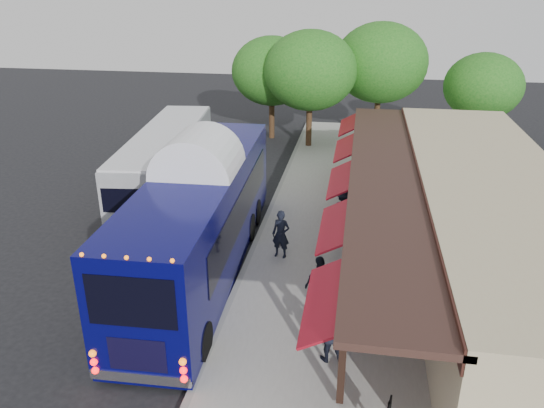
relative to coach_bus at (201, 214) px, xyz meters
The scene contains 14 objects.
ground 3.37m from the coach_bus, 55.26° to the right, with size 90.00×90.00×0.00m, color black.
sidewalk 7.06m from the coach_bus, 16.49° to the left, with size 10.00×40.00×0.15m, color #9E9B93.
curb 3.23m from the coach_bus, 51.84° to the left, with size 0.20×40.00×0.16m, color gray.
station_shelter 10.02m from the coach_bus, 10.99° to the left, with size 8.15×20.00×3.60m.
coach_bus is the anchor object (origin of this frame).
city_bus 8.11m from the coach_bus, 118.75° to the left, with size 3.75×11.70×3.09m.
ped_a 3.11m from the coach_bus, 23.06° to the left, with size 0.67×0.44×1.83m, color black.
ped_b 6.69m from the coach_bus, 42.52° to the right, with size 0.85×0.66×1.74m, color black.
ped_c 4.94m from the coach_bus, 24.63° to the right, with size 1.06×0.44×1.81m, color black.
ped_d 6.09m from the coach_bus, 35.96° to the left, with size 1.28×0.73×1.98m, color black.
tree_left 16.23m from the coach_bus, 82.20° to the left, with size 5.59×5.59×7.16m.
tree_mid 19.57m from the coach_bus, 70.90° to the left, with size 5.85×5.85×7.48m.
tree_right 21.16m from the coach_bus, 54.02° to the left, with size 4.61×4.61×5.91m.
tree_far 17.90m from the coach_bus, 91.58° to the left, with size 5.14×5.14×6.59m.
Camera 1 is at (3.82, -14.21, 9.73)m, focal length 35.00 mm.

